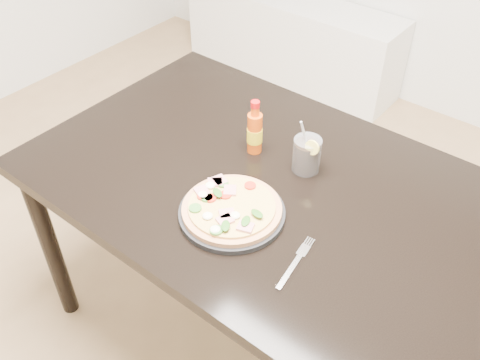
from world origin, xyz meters
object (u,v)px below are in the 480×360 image
Objects in this scene: dining_table at (265,201)px; plate at (232,213)px; pizza at (230,208)px; cola_cup at (307,155)px; hot_sauce_bottle at (255,132)px; fork at (296,261)px; media_console at (291,38)px.

plate is (0.02, -0.17, 0.09)m from dining_table.
pizza is 1.55× the size of cola_cup.
hot_sauce_bottle is 0.18m from cola_cup.
hot_sauce_bottle reaches higher than fork.
dining_table is 8.08× the size of cola_cup.
cola_cup is (0.06, 0.11, 0.13)m from dining_table.
fork is (0.18, -0.31, -0.05)m from cola_cup.
dining_table is 5.22× the size of pizza.
cola_cup is 0.12× the size of media_console.
pizza is at bearing -99.76° from cola_cup.
fork is (0.23, -0.03, -0.01)m from plate.
dining_table is 4.88× the size of plate.
pizza is at bearing -149.31° from plate.
pizza is at bearing -65.15° from hot_sauce_bottle.
cola_cup is at bearing 111.75° from fork.
hot_sauce_bottle is (-0.13, 0.26, 0.06)m from plate.
plate is 0.30m from hot_sauce_bottle.
fork is at bearing -39.36° from hot_sauce_bottle.
hot_sauce_bottle reaches higher than dining_table.
cola_cup is 0.37m from fork.
cola_cup is at bearing -55.09° from media_console.
fork is (0.23, -0.03, -0.02)m from pizza.
pizza is at bearing -85.93° from dining_table.
dining_table is at bearing -58.50° from media_console.
cola_cup is (0.05, 0.29, 0.02)m from pizza.
cola_cup is at bearing 80.80° from plate.
fork is at bearing -39.62° from dining_table.
fork is at bearing -6.78° from plate.
hot_sauce_bottle is 1.03× the size of cola_cup.
hot_sauce_bottle is 0.95× the size of fork.
fork is at bearing -55.88° from media_console.
plate reaches higher than dining_table.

